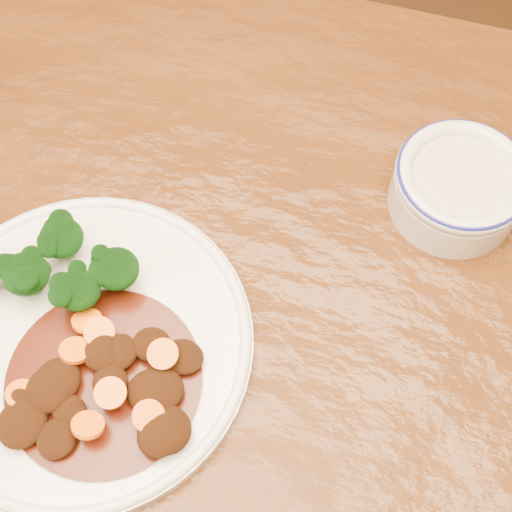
# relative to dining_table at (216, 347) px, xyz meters

# --- Properties ---
(ground) EXTENTS (4.00, 4.00, 0.00)m
(ground) POSITION_rel_dining_table_xyz_m (0.00, 0.00, -0.67)
(ground) COLOR #4C2F13
(ground) RESTS_ON ground
(dining_table) EXTENTS (1.51, 0.91, 0.75)m
(dining_table) POSITION_rel_dining_table_xyz_m (0.00, 0.00, 0.00)
(dining_table) COLOR #4F290E
(dining_table) RESTS_ON ground
(dinner_plate) EXTENTS (0.31, 0.31, 0.02)m
(dinner_plate) POSITION_rel_dining_table_xyz_m (-0.10, -0.06, 0.09)
(dinner_plate) COLOR white
(dinner_plate) RESTS_ON dining_table
(broccoli_florets) EXTENTS (0.16, 0.10, 0.05)m
(broccoli_florets) POSITION_rel_dining_table_xyz_m (-0.15, -0.02, 0.12)
(broccoli_florets) COLOR #678C48
(broccoli_florets) RESTS_ON dinner_plate
(mince_stew) EXTENTS (0.18, 0.17, 0.03)m
(mince_stew) POSITION_rel_dining_table_xyz_m (-0.06, -0.10, 0.10)
(mince_stew) COLOR #441307
(mince_stew) RESTS_ON dinner_plate
(dip_bowl) EXTENTS (0.13, 0.13, 0.06)m
(dip_bowl) POSITION_rel_dining_table_xyz_m (0.19, 0.19, 0.11)
(dip_bowl) COLOR silver
(dip_bowl) RESTS_ON dining_table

